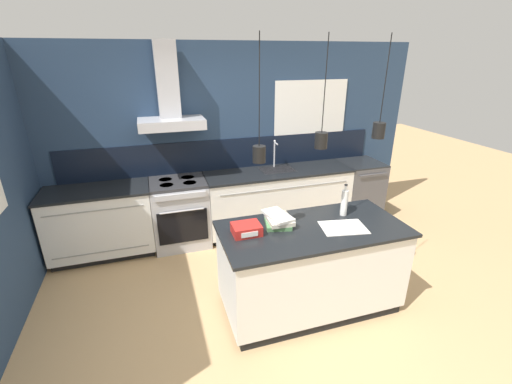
# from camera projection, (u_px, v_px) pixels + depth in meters

# --- Properties ---
(ground_plane) EXTENTS (16.00, 16.00, 0.00)m
(ground_plane) POSITION_uv_depth(u_px,v_px,m) (276.00, 311.00, 3.49)
(ground_plane) COLOR tan
(ground_plane) RESTS_ON ground
(wall_back) EXTENTS (5.60, 2.16, 2.60)m
(wall_back) POSITION_uv_depth(u_px,v_px,m) (225.00, 138.00, 4.74)
(wall_back) COLOR navy
(wall_back) RESTS_ON ground_plane
(counter_run_left) EXTENTS (1.27, 0.64, 0.91)m
(counter_run_left) POSITION_uv_depth(u_px,v_px,m) (101.00, 222.00, 4.33)
(counter_run_left) COLOR black
(counter_run_left) RESTS_ON ground_plane
(counter_run_sink) EXTENTS (2.10, 0.64, 1.31)m
(counter_run_sink) POSITION_uv_depth(u_px,v_px,m) (278.00, 200.00, 5.00)
(counter_run_sink) COLOR black
(counter_run_sink) RESTS_ON ground_plane
(oven_range) EXTENTS (0.72, 0.66, 0.91)m
(oven_range) POSITION_uv_depth(u_px,v_px,m) (180.00, 213.00, 4.60)
(oven_range) COLOR #B5B5BA
(oven_range) RESTS_ON ground_plane
(dishwasher) EXTENTS (0.60, 0.65, 0.91)m
(dishwasher) POSITION_uv_depth(u_px,v_px,m) (358.00, 190.00, 5.37)
(dishwasher) COLOR #4C4C51
(dishwasher) RESTS_ON ground_plane
(kitchen_island) EXTENTS (1.78, 0.86, 0.91)m
(kitchen_island) POSITION_uv_depth(u_px,v_px,m) (311.00, 267.00, 3.42)
(kitchen_island) COLOR black
(kitchen_island) RESTS_ON ground_plane
(bottle_on_island) EXTENTS (0.07, 0.07, 0.33)m
(bottle_on_island) POSITION_uv_depth(u_px,v_px,m) (344.00, 202.00, 3.45)
(bottle_on_island) COLOR silver
(bottle_on_island) RESTS_ON kitchen_island
(book_stack) EXTENTS (0.29, 0.37, 0.11)m
(book_stack) POSITION_uv_depth(u_px,v_px,m) (278.00, 220.00, 3.28)
(book_stack) COLOR #4C7F4C
(book_stack) RESTS_ON kitchen_island
(red_supply_box) EXTENTS (0.26, 0.21, 0.09)m
(red_supply_box) POSITION_uv_depth(u_px,v_px,m) (246.00, 229.00, 3.12)
(red_supply_box) COLOR red
(red_supply_box) RESTS_ON kitchen_island
(paper_pile) EXTENTS (0.46, 0.37, 0.01)m
(paper_pile) POSITION_uv_depth(u_px,v_px,m) (343.00, 227.00, 3.24)
(paper_pile) COLOR silver
(paper_pile) RESTS_ON kitchen_island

